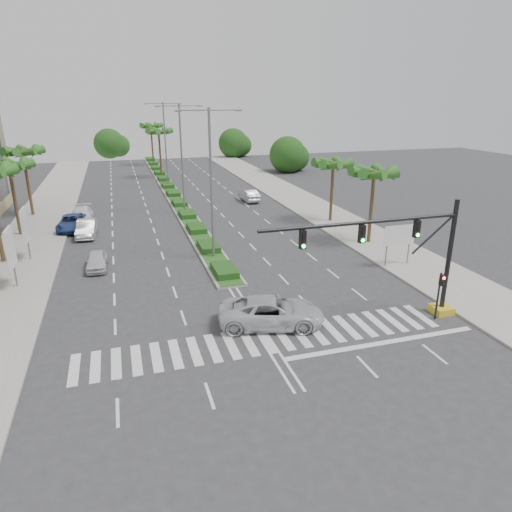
{
  "coord_description": "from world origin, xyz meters",
  "views": [
    {
      "loc": [
        -7.05,
        -21.19,
        12.8
      ],
      "look_at": [
        1.08,
        5.44,
        3.0
      ],
      "focal_mm": 32.0,
      "sensor_mm": 36.0,
      "label": 1
    }
  ],
  "objects": [
    {
      "name": "car_parked_b",
      "position": [
        -10.32,
        23.93,
        0.79
      ],
      "size": [
        1.94,
        4.88,
        1.58
      ],
      "primitive_type": "imported",
      "rotation": [
        0.0,
        0.0,
        -0.06
      ],
      "color": "#BCBCC1",
      "rests_on": "ground"
    },
    {
      "name": "car_crossing",
      "position": [
        0.83,
        1.56,
        0.86
      ],
      "size": [
        6.69,
        4.36,
        1.71
      ],
      "primitive_type": "imported",
      "rotation": [
        0.0,
        0.0,
        1.3
      ],
      "color": "silver",
      "rests_on": "ground"
    },
    {
      "name": "billboard_near",
      "position": [
        -14.5,
        12.0,
        2.96
      ],
      "size": [
        0.18,
        2.1,
        4.35
      ],
      "color": "slate",
      "rests_on": "ground"
    },
    {
      "name": "pedestrian_signal",
      "position": [
        10.6,
        -0.68,
        2.04
      ],
      "size": [
        0.28,
        0.36,
        3.0
      ],
      "color": "black",
      "rests_on": "ground"
    },
    {
      "name": "median",
      "position": [
        0.0,
        45.0,
        0.1
      ],
      "size": [
        2.2,
        75.0,
        0.2
      ],
      "primitive_type": "cube",
      "color": "gray",
      "rests_on": "ground"
    },
    {
      "name": "ground",
      "position": [
        0.0,
        0.0,
        0.0
      ],
      "size": [
        160.0,
        160.0,
        0.0
      ],
      "primitive_type": "plane",
      "color": "#333335",
      "rests_on": "ground"
    },
    {
      "name": "median_grass",
      "position": [
        0.0,
        45.0,
        0.22
      ],
      "size": [
        1.8,
        75.0,
        0.04
      ],
      "primitive_type": "cube",
      "color": "#24511B",
      "rests_on": "median"
    },
    {
      "name": "streetlight_mid",
      "position": [
        0.0,
        30.0,
        6.81
      ],
      "size": [
        5.1,
        0.25,
        12.0
      ],
      "color": "slate",
      "rests_on": "ground"
    },
    {
      "name": "car_right",
      "position": [
        8.91,
        34.26,
        0.76
      ],
      "size": [
        1.8,
        4.69,
        1.53
      ],
      "primitive_type": "imported",
      "rotation": [
        0.0,
        0.0,
        3.18
      ],
      "color": "#B4B5BA",
      "rests_on": "ground"
    },
    {
      "name": "palm_right_near",
      "position": [
        14.5,
        14.0,
        6.2
      ],
      "size": [
        4.57,
        4.68,
        7.05
      ],
      "color": "brown",
      "rests_on": "ground"
    },
    {
      "name": "streetlight_near",
      "position": [
        0.0,
        14.0,
        6.81
      ],
      "size": [
        5.1,
        0.25,
        12.0
      ],
      "color": "slate",
      "rests_on": "ground"
    },
    {
      "name": "palm_left_far",
      "position": [
        -16.5,
        26.0,
        6.5
      ],
      "size": [
        4.57,
        4.68,
        7.35
      ],
      "color": "brown",
      "rests_on": "ground"
    },
    {
      "name": "billboard_far",
      "position": [
        -14.5,
        18.0,
        2.96
      ],
      "size": [
        0.18,
        2.1,
        4.35
      ],
      "color": "slate",
      "rests_on": "ground"
    },
    {
      "name": "footpath_left",
      "position": [
        -15.2,
        20.0,
        0.07
      ],
      "size": [
        6.0,
        120.0,
        0.15
      ],
      "primitive_type": "cube",
      "color": "gray",
      "rests_on": "ground"
    },
    {
      "name": "palm_left_end",
      "position": [
        -16.5,
        34.0,
        6.88
      ],
      "size": [
        4.57,
        4.68,
        7.75
      ],
      "color": "brown",
      "rests_on": "ground"
    },
    {
      "name": "palm_median_a",
      "position": [
        0.0,
        55.0,
        7.17
      ],
      "size": [
        4.57,
        4.68,
        8.05
      ],
      "color": "brown",
      "rests_on": "ground"
    },
    {
      "name": "car_parked_d",
      "position": [
        -11.02,
        29.3,
        0.78
      ],
      "size": [
        2.23,
        5.42,
        1.57
      ],
      "primitive_type": "imported",
      "rotation": [
        0.0,
        0.0,
        0.01
      ],
      "color": "white",
      "rests_on": "ground"
    },
    {
      "name": "car_parked_c",
      "position": [
        -11.8,
        26.62,
        0.76
      ],
      "size": [
        2.93,
        5.64,
        1.52
      ],
      "primitive_type": "imported",
      "rotation": [
        0.0,
        0.0,
        -0.08
      ],
      "color": "navy",
      "rests_on": "ground"
    },
    {
      "name": "car_parked_a",
      "position": [
        -9.2,
        14.37,
        0.65
      ],
      "size": [
        1.64,
        3.88,
        1.31
      ],
      "primitive_type": "imported",
      "rotation": [
        0.0,
        0.0,
        -0.03
      ],
      "color": "silver",
      "rests_on": "ground"
    },
    {
      "name": "streetlight_far",
      "position": [
        0.0,
        46.0,
        6.81
      ],
      "size": [
        5.1,
        0.25,
        12.0
      ],
      "color": "slate",
      "rests_on": "ground"
    },
    {
      "name": "signal_gantry",
      "position": [
        9.27,
        -0.0,
        3.46
      ],
      "size": [
        12.6,
        1.2,
        7.2
      ],
      "color": "gold",
      "rests_on": "ground"
    },
    {
      "name": "palm_median_b",
      "position": [
        0.0,
        70.0,
        7.17
      ],
      "size": [
        4.57,
        4.68,
        8.05
      ],
      "color": "brown",
      "rests_on": "ground"
    },
    {
      "name": "direction_sign",
      "position": [
        13.5,
        7.99,
        2.45
      ],
      "size": [
        2.7,
        0.11,
        3.4
      ],
      "color": "slate",
      "rests_on": "ground"
    },
    {
      "name": "footpath_right",
      "position": [
        15.2,
        20.0,
        0.07
      ],
      "size": [
        6.0,
        120.0,
        0.15
      ],
      "primitive_type": "cube",
      "color": "gray",
      "rests_on": "ground"
    },
    {
      "name": "palm_right_far",
      "position": [
        14.5,
        22.0,
        5.91
      ],
      "size": [
        4.57,
        4.68,
        6.75
      ],
      "color": "brown",
      "rests_on": "ground"
    }
  ]
}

